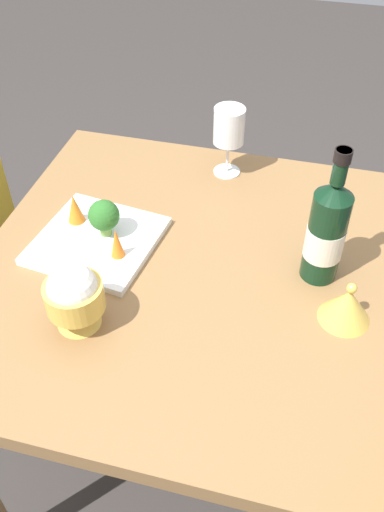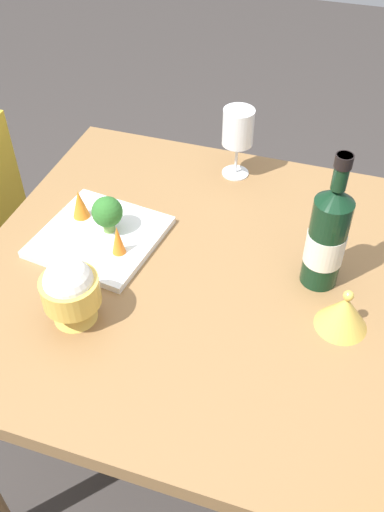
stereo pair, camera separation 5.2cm
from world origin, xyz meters
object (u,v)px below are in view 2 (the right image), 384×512
Objects in this scene: rice_bowl_lid at (344,312)px; rice_bowl at (70,290)px; serving_plate at (100,237)px; carrot_garnish_left at (118,240)px; wine_bottle at (327,237)px; broccoli_floret at (107,213)px; carrot_garnish_right at (80,204)px; wine_glass at (236,129)px.

rice_bowl is at bearing 15.65° from rice_bowl_lid.
rice_bowl_lid is at bearing 171.24° from serving_plate.
wine_bottle is at bearing -170.91° from carrot_garnish_left.
serving_plate is at bearing 3.13° from wine_bottle.
broccoli_floret is (0.52, -0.10, 0.03)m from rice_bowl_lid.
rice_bowl reaches higher than broccoli_floret.
carrot_garnish_left is 0.99× the size of carrot_garnish_right.
wine_bottle reaches higher than carrot_garnish_left.
carrot_garnish_left is (-0.05, 0.06, -0.01)m from broccoli_floret.
wine_bottle is 0.15m from rice_bowl_lid.
carrot_garnish_right is (0.60, -0.13, 0.01)m from rice_bowl_lid.
broccoli_floret is at bearing 57.88° from wine_glass.
serving_plate is at bearing 50.59° from broccoli_floret.
serving_plate is 0.06m from broccoli_floret.
rice_bowl is at bearing 29.87° from wine_bottle.
wine_glass is 0.41m from carrot_garnish_right.
broccoli_floret is at bearing 0.86° from wine_bottle.
broccoli_floret is at bearing 162.29° from carrot_garnish_right.
carrot_garnish_right is (0.13, -0.08, 0.00)m from carrot_garnish_left.
serving_plate is (0.05, -0.22, -0.07)m from rice_bowl.
broccoli_floret is 0.08m from carrot_garnish_left.
wine_bottle reaches higher than wine_glass.
wine_glass is 0.64× the size of serving_plate.
wine_bottle is at bearing -179.14° from broccoli_floret.
rice_bowl reaches higher than rice_bowl_lid.
carrot_garnish_left is (0.47, -0.04, 0.01)m from rice_bowl_lid.
broccoli_floret is at bearing -81.61° from rice_bowl.
wine_bottle reaches higher than carrot_garnish_right.
rice_bowl_lid is at bearing -164.35° from rice_bowl.
broccoli_floret is at bearing -129.41° from serving_plate.
wine_glass is 1.79× the size of rice_bowl_lid.
serving_plate is (0.54, -0.08, -0.03)m from rice_bowl_lid.
wine_bottle is at bearing 178.02° from carrot_garnish_right.
serving_plate is 0.09m from carrot_garnish_right.
carrot_garnish_left is at bearing -94.46° from rice_bowl.
broccoli_floret is at bearing -50.27° from carrot_garnish_left.
rice_bowl_lid is 1.17× the size of broccoli_floret.
serving_plate is 4.03× the size of carrot_garnish_left.
rice_bowl_lid is (-0.06, 0.11, -0.08)m from wine_bottle.
broccoli_floret is 1.23× the size of carrot_garnish_right.
rice_bowl_lid is 0.55m from serving_plate.
rice_bowl is at bearing 98.39° from broccoli_floret.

